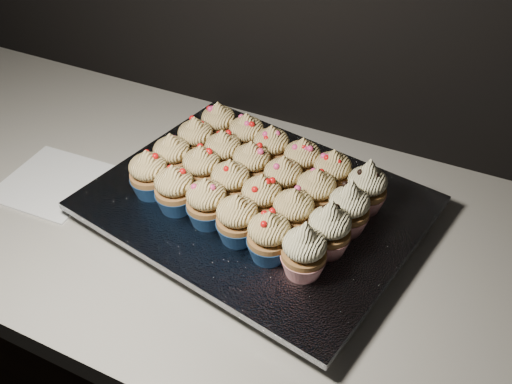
% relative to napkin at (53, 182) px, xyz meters
% --- Properties ---
extents(worktop, '(2.44, 0.64, 0.04)m').
position_rel_napkin_xyz_m(worktop, '(0.44, 0.06, -0.02)').
color(worktop, beige).
rests_on(worktop, cabinet).
extents(napkin, '(0.17, 0.17, 0.00)m').
position_rel_napkin_xyz_m(napkin, '(0.00, 0.00, 0.00)').
color(napkin, white).
rests_on(napkin, worktop).
extents(baking_tray, '(0.51, 0.42, 0.02)m').
position_rel_napkin_xyz_m(baking_tray, '(0.35, 0.08, 0.01)').
color(baking_tray, black).
rests_on(baking_tray, worktop).
extents(foil_lining, '(0.55, 0.47, 0.01)m').
position_rel_napkin_xyz_m(foil_lining, '(0.35, 0.08, 0.03)').
color(foil_lining, silver).
rests_on(foil_lining, baking_tray).
extents(cupcake_0, '(0.06, 0.06, 0.08)m').
position_rel_napkin_xyz_m(cupcake_0, '(0.19, 0.02, 0.07)').
color(cupcake_0, navy).
rests_on(cupcake_0, foil_lining).
extents(cupcake_1, '(0.06, 0.06, 0.08)m').
position_rel_napkin_xyz_m(cupcake_1, '(0.25, 0.01, 0.07)').
color(cupcake_1, navy).
rests_on(cupcake_1, foil_lining).
extents(cupcake_2, '(0.06, 0.06, 0.08)m').
position_rel_napkin_xyz_m(cupcake_2, '(0.31, 0.00, 0.07)').
color(cupcake_2, navy).
rests_on(cupcake_2, foil_lining).
extents(cupcake_3, '(0.06, 0.06, 0.08)m').
position_rel_napkin_xyz_m(cupcake_3, '(0.37, -0.01, 0.07)').
color(cupcake_3, navy).
rests_on(cupcake_3, foil_lining).
extents(cupcake_4, '(0.06, 0.06, 0.08)m').
position_rel_napkin_xyz_m(cupcake_4, '(0.42, -0.02, 0.07)').
color(cupcake_4, navy).
rests_on(cupcake_4, foil_lining).
extents(cupcake_5, '(0.06, 0.06, 0.10)m').
position_rel_napkin_xyz_m(cupcake_5, '(0.48, -0.03, 0.07)').
color(cupcake_5, '#B4191B').
rests_on(cupcake_5, foil_lining).
extents(cupcake_6, '(0.06, 0.06, 0.08)m').
position_rel_napkin_xyz_m(cupcake_6, '(0.20, 0.08, 0.07)').
color(cupcake_6, navy).
rests_on(cupcake_6, foil_lining).
extents(cupcake_7, '(0.06, 0.06, 0.08)m').
position_rel_napkin_xyz_m(cupcake_7, '(0.26, 0.07, 0.07)').
color(cupcake_7, navy).
rests_on(cupcake_7, foil_lining).
extents(cupcake_8, '(0.06, 0.06, 0.08)m').
position_rel_napkin_xyz_m(cupcake_8, '(0.32, 0.06, 0.07)').
color(cupcake_8, navy).
rests_on(cupcake_8, foil_lining).
extents(cupcake_9, '(0.06, 0.06, 0.08)m').
position_rel_napkin_xyz_m(cupcake_9, '(0.38, 0.05, 0.07)').
color(cupcake_9, navy).
rests_on(cupcake_9, foil_lining).
extents(cupcake_10, '(0.06, 0.06, 0.08)m').
position_rel_napkin_xyz_m(cupcake_10, '(0.43, 0.04, 0.07)').
color(cupcake_10, navy).
rests_on(cupcake_10, foil_lining).
extents(cupcake_11, '(0.06, 0.06, 0.10)m').
position_rel_napkin_xyz_m(cupcake_11, '(0.49, 0.03, 0.07)').
color(cupcake_11, '#B4191B').
rests_on(cupcake_11, foil_lining).
extents(cupcake_12, '(0.06, 0.06, 0.08)m').
position_rel_napkin_xyz_m(cupcake_12, '(0.21, 0.14, 0.07)').
color(cupcake_12, navy).
rests_on(cupcake_12, foil_lining).
extents(cupcake_13, '(0.06, 0.06, 0.08)m').
position_rel_napkin_xyz_m(cupcake_13, '(0.27, 0.12, 0.07)').
color(cupcake_13, navy).
rests_on(cupcake_13, foil_lining).
extents(cupcake_14, '(0.06, 0.06, 0.08)m').
position_rel_napkin_xyz_m(cupcake_14, '(0.33, 0.11, 0.07)').
color(cupcake_14, navy).
rests_on(cupcake_14, foil_lining).
extents(cupcake_15, '(0.06, 0.06, 0.08)m').
position_rel_napkin_xyz_m(cupcake_15, '(0.39, 0.10, 0.07)').
color(cupcake_15, navy).
rests_on(cupcake_15, foil_lining).
extents(cupcake_16, '(0.06, 0.06, 0.08)m').
position_rel_napkin_xyz_m(cupcake_16, '(0.45, 0.09, 0.07)').
color(cupcake_16, navy).
rests_on(cupcake_16, foil_lining).
extents(cupcake_17, '(0.06, 0.06, 0.10)m').
position_rel_napkin_xyz_m(cupcake_17, '(0.50, 0.08, 0.07)').
color(cupcake_17, '#B4191B').
rests_on(cupcake_17, foil_lining).
extents(cupcake_18, '(0.06, 0.06, 0.08)m').
position_rel_napkin_xyz_m(cupcake_18, '(0.22, 0.19, 0.07)').
color(cupcake_18, navy).
rests_on(cupcake_18, foil_lining).
extents(cupcake_19, '(0.06, 0.06, 0.08)m').
position_rel_napkin_xyz_m(cupcake_19, '(0.28, 0.18, 0.07)').
color(cupcake_19, navy).
rests_on(cupcake_19, foil_lining).
extents(cupcake_20, '(0.06, 0.06, 0.08)m').
position_rel_napkin_xyz_m(cupcake_20, '(0.34, 0.17, 0.07)').
color(cupcake_20, navy).
rests_on(cupcake_20, foil_lining).
extents(cupcake_21, '(0.06, 0.06, 0.08)m').
position_rel_napkin_xyz_m(cupcake_21, '(0.40, 0.16, 0.07)').
color(cupcake_21, navy).
rests_on(cupcake_21, foil_lining).
extents(cupcake_22, '(0.06, 0.06, 0.08)m').
position_rel_napkin_xyz_m(cupcake_22, '(0.45, 0.15, 0.07)').
color(cupcake_22, navy).
rests_on(cupcake_22, foil_lining).
extents(cupcake_23, '(0.06, 0.06, 0.10)m').
position_rel_napkin_xyz_m(cupcake_23, '(0.51, 0.14, 0.07)').
color(cupcake_23, '#B4191B').
rests_on(cupcake_23, foil_lining).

